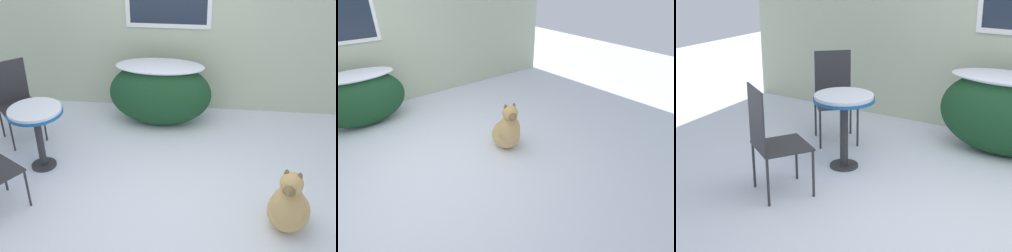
# 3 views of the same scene
# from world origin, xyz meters

# --- Properties ---
(ground_plane) EXTENTS (16.00, 16.00, 0.00)m
(ground_plane) POSITION_xyz_m (0.00, 0.00, 0.00)
(ground_plane) COLOR white
(house_wall) EXTENTS (8.00, 0.10, 2.84)m
(house_wall) POSITION_xyz_m (-0.01, 2.20, 1.44)
(house_wall) COLOR #B2BC9E
(house_wall) RESTS_ON ground_plane
(shrub_left) EXTENTS (1.37, 0.64, 0.91)m
(shrub_left) POSITION_xyz_m (-0.22, 1.63, 0.49)
(shrub_left) COLOR #194223
(shrub_left) RESTS_ON ground_plane
(patio_table) EXTENTS (0.61, 0.61, 0.76)m
(patio_table) POSITION_xyz_m (-1.46, 0.46, 0.62)
(patio_table) COLOR #2D2D30
(patio_table) RESTS_ON ground_plane
(patio_chair_near_table) EXTENTS (0.64, 0.64, 1.01)m
(patio_chair_near_table) POSITION_xyz_m (-1.99, 1.09, 0.54)
(patio_chair_near_table) COLOR #2D2D30
(patio_chair_near_table) RESTS_ON ground_plane
(dog) EXTENTS (0.53, 0.66, 0.75)m
(dog) POSITION_xyz_m (1.23, -0.31, 0.28)
(dog) COLOR tan
(dog) RESTS_ON ground_plane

